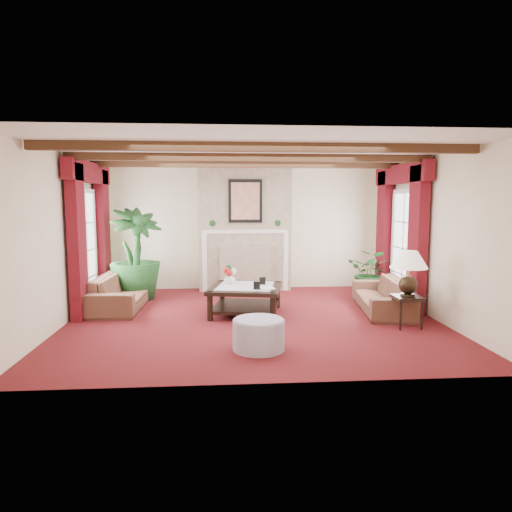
{
  "coord_description": "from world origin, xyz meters",
  "views": [
    {
      "loc": [
        -0.5,
        -7.41,
        1.94
      ],
      "look_at": [
        0.08,
        0.4,
        1.0
      ],
      "focal_mm": 32.0,
      "sensor_mm": 36.0,
      "label": 1
    }
  ],
  "objects": [
    {
      "name": "ceiling_beams",
      "position": [
        0.0,
        0.0,
        2.64
      ],
      "size": [
        6.0,
        3.0,
        0.12
      ],
      "primitive_type": null,
      "color": "#331E10",
      "rests_on": "ceiling"
    },
    {
      "name": "table_lamp",
      "position": [
        2.35,
        -0.7,
        0.85
      ],
      "size": [
        0.57,
        0.57,
        0.72
      ],
      "primitive_type": null,
      "color": "black",
      "rests_on": "side_table"
    },
    {
      "name": "potted_palm",
      "position": [
        -2.21,
        1.69,
        0.51
      ],
      "size": [
        2.74,
        2.78,
        1.02
      ],
      "primitive_type": "imported",
      "rotation": [
        0.0,
        0.0,
        0.61
      ],
      "color": "black",
      "rests_on": "ground"
    },
    {
      "name": "ceiling",
      "position": [
        0.0,
        0.0,
        2.7
      ],
      "size": [
        6.0,
        6.0,
        0.0
      ],
      "primitive_type": "plane",
      "rotation": [
        3.14,
        0.0,
        0.0
      ],
      "color": "white",
      "rests_on": "floor"
    },
    {
      "name": "fireplace",
      "position": [
        0.0,
        2.55,
        2.7
      ],
      "size": [
        2.0,
        0.52,
        2.7
      ],
      "primitive_type": null,
      "color": "tan",
      "rests_on": "ground"
    },
    {
      "name": "book",
      "position": [
        0.15,
        0.04,
        0.63
      ],
      "size": [
        0.22,
        0.08,
        0.29
      ],
      "primitive_type": "imported",
      "rotation": [
        0.0,
        0.0,
        0.13
      ],
      "color": "black",
      "rests_on": "coffee_table"
    },
    {
      "name": "small_plant",
      "position": [
        2.55,
        1.69,
        0.38
      ],
      "size": [
        1.82,
        1.82,
        0.76
      ],
      "primitive_type": "imported",
      "rotation": [
        0.0,
        0.0,
        -0.68
      ],
      "color": "black",
      "rests_on": "ground"
    },
    {
      "name": "flower_vase",
      "position": [
        -0.37,
        0.57,
        0.58
      ],
      "size": [
        0.24,
        0.25,
        0.19
      ],
      "primitive_type": "imported",
      "rotation": [
        0.0,
        0.0,
        -0.12
      ],
      "color": "silver",
      "rests_on": "coffee_table"
    },
    {
      "name": "photo_frame_b",
      "position": [
        0.2,
        0.41,
        0.56
      ],
      "size": [
        0.11,
        0.04,
        0.14
      ],
      "primitive_type": null,
      "rotation": [
        0.0,
        0.0,
        0.2
      ],
      "color": "black",
      "rests_on": "coffee_table"
    },
    {
      "name": "coffee_table",
      "position": [
        -0.1,
        0.32,
        0.24
      ],
      "size": [
        1.39,
        1.39,
        0.49
      ],
      "primitive_type": null,
      "rotation": [
        0.0,
        0.0,
        -0.19
      ],
      "color": "black",
      "rests_on": "ground"
    },
    {
      "name": "sofa_right",
      "position": [
        2.34,
        0.38,
        0.38
      ],
      "size": [
        2.08,
        1.05,
        0.76
      ],
      "primitive_type": "imported",
      "rotation": [
        0.0,
        0.0,
        -1.7
      ],
      "color": "#350E18",
      "rests_on": "ground"
    },
    {
      "name": "french_door_left",
      "position": [
        -2.97,
        1.0,
        2.13
      ],
      "size": [
        0.1,
        1.1,
        2.16
      ],
      "primitive_type": null,
      "color": "white",
      "rests_on": "ground"
    },
    {
      "name": "ottoman",
      "position": [
        -0.03,
        -1.62,
        0.2
      ],
      "size": [
        0.68,
        0.68,
        0.4
      ],
      "primitive_type": "cylinder",
      "color": "#9593A7",
      "rests_on": "ground"
    },
    {
      "name": "left_wall",
      "position": [
        -3.0,
        0.0,
        1.35
      ],
      "size": [
        0.02,
        5.5,
        2.7
      ],
      "primitive_type": "cube",
      "color": "beige",
      "rests_on": "ground"
    },
    {
      "name": "floor",
      "position": [
        0.0,
        0.0,
        0.0
      ],
      "size": [
        6.0,
        6.0,
        0.0
      ],
      "primitive_type": "plane",
      "color": "#4B0D15",
      "rests_on": "ground"
    },
    {
      "name": "sofa_left",
      "position": [
        -2.35,
        1.04,
        0.4
      ],
      "size": [
        2.09,
        0.7,
        0.81
      ],
      "primitive_type": "imported",
      "rotation": [
        0.0,
        0.0,
        1.55
      ],
      "color": "#350E18",
      "rests_on": "ground"
    },
    {
      "name": "curtains_left",
      "position": [
        -2.86,
        1.0,
        2.55
      ],
      "size": [
        0.2,
        2.4,
        2.55
      ],
      "primitive_type": null,
      "color": "#48090F",
      "rests_on": "ground"
    },
    {
      "name": "right_wall",
      "position": [
        3.0,
        0.0,
        1.35
      ],
      "size": [
        0.02,
        5.5,
        2.7
      ],
      "primitive_type": "cube",
      "color": "beige",
      "rests_on": "ground"
    },
    {
      "name": "back_wall",
      "position": [
        0.0,
        2.75,
        1.35
      ],
      "size": [
        6.0,
        0.02,
        2.7
      ],
      "primitive_type": "cube",
      "color": "beige",
      "rests_on": "ground"
    },
    {
      "name": "curtains_right",
      "position": [
        2.86,
        1.0,
        2.55
      ],
      "size": [
        0.2,
        2.4,
        2.55
      ],
      "primitive_type": null,
      "color": "#48090F",
      "rests_on": "ground"
    },
    {
      "name": "side_table",
      "position": [
        2.35,
        -0.7,
        0.25
      ],
      "size": [
        0.5,
        0.5,
        0.49
      ],
      "primitive_type": null,
      "rotation": [
        0.0,
        0.0,
        0.22
      ],
      "color": "black",
      "rests_on": "ground"
    },
    {
      "name": "french_door_right",
      "position": [
        2.97,
        1.0,
        2.13
      ],
      "size": [
        0.1,
        1.1,
        2.16
      ],
      "primitive_type": null,
      "color": "white",
      "rests_on": "ground"
    },
    {
      "name": "photo_frame_a",
      "position": [
        0.06,
        -0.04,
        0.56
      ],
      "size": [
        0.11,
        0.05,
        0.15
      ],
      "primitive_type": null,
      "rotation": [
        0.0,
        0.0,
        -0.25
      ],
      "color": "black",
      "rests_on": "coffee_table"
    }
  ]
}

